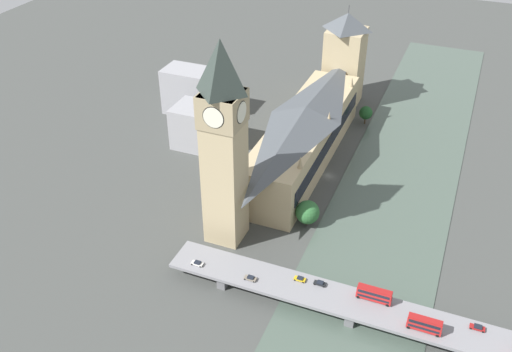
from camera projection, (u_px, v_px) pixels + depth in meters
ground_plane at (329, 176)px, 254.37m from camera, size 600.00×600.00×0.00m
river_water at (396, 190)px, 244.86m from camera, size 48.13×360.00×0.30m
parliament_hall at (305, 134)px, 257.39m from camera, size 23.65×104.29×27.86m
clock_tower at (224, 141)px, 196.70m from camera, size 14.37×14.37×78.95m
victoria_tower at (344, 59)px, 301.80m from camera, size 19.17×19.17×53.82m
road_bridge at (354, 305)px, 183.78m from camera, size 128.26×13.80×5.75m
double_decker_bus_lead at (374, 294)px, 182.69m from camera, size 11.34×2.64×4.76m
double_decker_bus_mid at (425, 324)px, 172.22m from camera, size 10.41×2.48×4.92m
car_northbound_lead at (197, 263)px, 197.52m from camera, size 4.19×1.91×1.36m
car_northbound_mid at (477, 327)px, 173.73m from camera, size 4.51×1.93×1.37m
car_northbound_tail at (250, 278)px, 191.45m from camera, size 4.15×1.86×1.36m
car_southbound_lead at (320, 283)px, 189.47m from camera, size 4.06×1.74×1.38m
car_southbound_mid at (300, 279)px, 191.20m from camera, size 3.87×1.85×1.26m
city_block_west at (198, 126)px, 271.32m from camera, size 22.20×18.60×20.34m
city_block_center at (192, 91)px, 299.25m from camera, size 28.28×16.66×24.02m
tree_embankment_near at (366, 113)px, 291.33m from camera, size 6.83×6.83×9.65m
tree_embankment_mid at (308, 212)px, 222.03m from camera, size 9.45×9.45×10.92m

